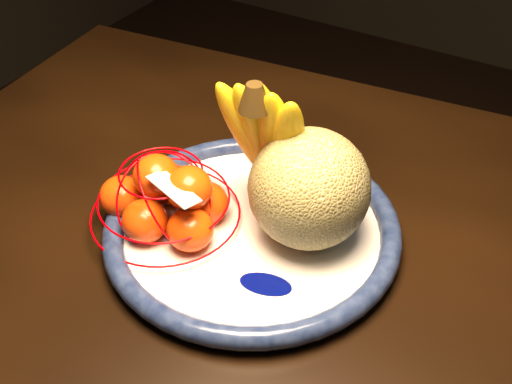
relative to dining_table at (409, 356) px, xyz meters
The scene contains 6 objects.
dining_table is the anchor object (origin of this frame).
fruit_bowl 0.25m from the dining_table, behind, with size 0.38×0.38×0.03m.
cantaloupe 0.25m from the dining_table, 167.94° to the left, with size 0.15×0.15×0.15m, color olive.
banana_bunch 0.32m from the dining_table, 165.62° to the left, with size 0.15×0.14×0.22m.
mandarin_bag 0.36m from the dining_table, behind, with size 0.23×0.23×0.12m.
price_tag 0.36m from the dining_table, 169.16° to the right, with size 0.07×0.03×0.00m, color white.
Camera 1 is at (0.11, -0.46, 1.37)m, focal length 45.00 mm.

